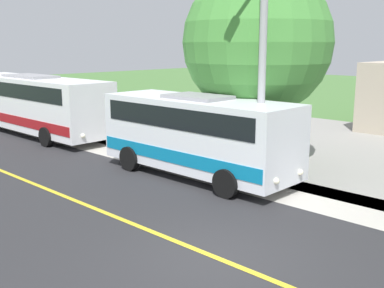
{
  "coord_description": "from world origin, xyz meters",
  "views": [
    {
      "loc": [
        7.19,
        6.17,
        4.54
      ],
      "look_at": [
        -3.5,
        -4.0,
        1.4
      ],
      "focal_mm": 43.82,
      "sensor_mm": 36.0,
      "label": 1
    }
  ],
  "objects_px": {
    "shuttle_bus_front": "(197,132)",
    "street_light_pole": "(261,48)",
    "tree_curbside": "(257,43)",
    "transit_bus_rear": "(32,102)"
  },
  "relations": [
    {
      "from": "tree_curbside",
      "to": "transit_bus_rear",
      "type": "bearing_deg",
      "value": -76.64
    },
    {
      "from": "shuttle_bus_front",
      "to": "street_light_pole",
      "type": "distance_m",
      "value": 3.68
    },
    {
      "from": "street_light_pole",
      "to": "tree_curbside",
      "type": "relative_size",
      "value": 1.09
    },
    {
      "from": "shuttle_bus_front",
      "to": "tree_curbside",
      "type": "bearing_deg",
      "value": 173.59
    },
    {
      "from": "transit_bus_rear",
      "to": "shuttle_bus_front",
      "type": "bearing_deg",
      "value": 89.76
    },
    {
      "from": "transit_bus_rear",
      "to": "tree_curbside",
      "type": "distance_m",
      "value": 12.72
    },
    {
      "from": "street_light_pole",
      "to": "tree_curbside",
      "type": "distance_m",
      "value": 3.19
    },
    {
      "from": "transit_bus_rear",
      "to": "tree_curbside",
      "type": "relative_size",
      "value": 1.52
    },
    {
      "from": "shuttle_bus_front",
      "to": "transit_bus_rear",
      "type": "height_order",
      "value": "transit_bus_rear"
    },
    {
      "from": "transit_bus_rear",
      "to": "tree_curbside",
      "type": "xyz_separation_m",
      "value": [
        -2.86,
        12.03,
        2.95
      ]
    }
  ]
}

